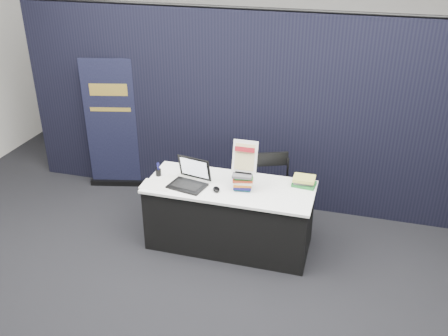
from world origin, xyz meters
TOP-DOWN VIEW (x-y plane):
  - floor at (0.00, 0.00)m, footprint 8.00×8.00m
  - wall_back at (0.00, 4.00)m, footprint 8.00×0.02m
  - drape_partition at (0.00, 1.60)m, footprint 6.00×0.08m
  - display_table at (0.00, 0.55)m, footprint 1.80×0.75m
  - laptop at (-0.43, 0.45)m, footprint 0.42×0.37m
  - mouse at (-0.11, 0.40)m, footprint 0.11×0.14m
  - brochure_left at (-0.76, 0.35)m, footprint 0.34×0.24m
  - brochure_mid at (-0.60, 0.47)m, footprint 0.38×0.31m
  - brochure_right at (-0.52, 0.57)m, footprint 0.29×0.23m
  - pen_cup at (-0.82, 0.56)m, footprint 0.08×0.08m
  - book_stack_tall at (0.16, 0.52)m, footprint 0.22×0.19m
  - book_stack_short at (0.77, 0.78)m, footprint 0.24×0.19m
  - info_sign at (0.16, 0.55)m, footprint 0.26×0.14m
  - pullup_banner at (-1.86, 1.50)m, footprint 0.75×0.27m
  - stacking_chair at (0.33, 0.93)m, footprint 0.55×0.57m

SIDE VIEW (x-z plane):
  - floor at x=0.00m, z-range 0.00..0.00m
  - display_table at x=0.00m, z-range 0.00..0.75m
  - stacking_chair at x=0.33m, z-range 0.05..0.99m
  - brochure_right at x=-0.52m, z-range 0.75..0.75m
  - brochure_mid at x=-0.60m, z-range 0.75..0.75m
  - brochure_left at x=-0.76m, z-range 0.75..0.75m
  - mouse at x=-0.11m, z-range 0.75..0.79m
  - pullup_banner at x=-1.86m, z-range -0.10..1.66m
  - pen_cup at x=-0.82m, z-range 0.75..0.83m
  - book_stack_short at x=0.77m, z-range 0.75..0.85m
  - laptop at x=-0.43m, z-range 0.67..0.96m
  - book_stack_tall at x=0.16m, z-range 0.75..0.94m
  - info_sign at x=0.16m, z-range 0.93..1.28m
  - drape_partition at x=0.00m, z-range 0.00..2.40m
  - wall_back at x=0.00m, z-range 0.00..3.50m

